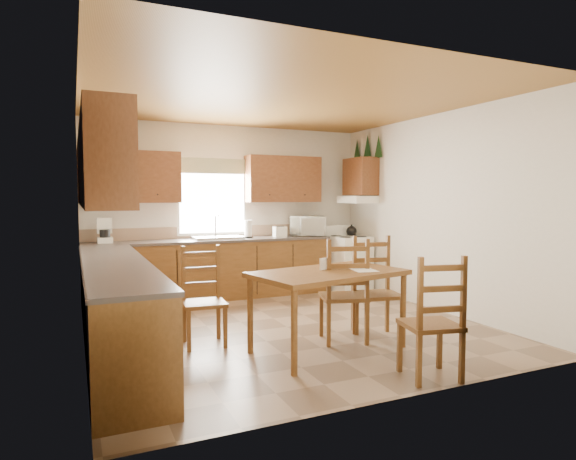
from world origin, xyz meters
name	(u,v)px	position (x,y,z in m)	size (l,w,h in m)	color
floor	(287,327)	(0.00, 0.00, 0.00)	(4.50, 4.50, 0.00)	#836A51
ceiling	(287,100)	(0.00, 0.00, 2.70)	(4.50, 4.50, 0.00)	olive
wall_left	(81,219)	(-2.25, 0.00, 1.35)	(4.50, 4.50, 0.00)	silver
wall_right	(436,213)	(2.25, 0.00, 1.35)	(4.50, 4.50, 0.00)	silver
wall_back	(230,210)	(0.00, 2.25, 1.35)	(4.50, 4.50, 0.00)	silver
wall_front	(407,226)	(0.00, -2.25, 1.35)	(4.50, 4.50, 0.00)	silver
lower_cab_back	(213,270)	(-0.38, 1.95, 0.44)	(3.75, 0.60, 0.88)	brown
lower_cab_left	(116,309)	(-1.95, -0.15, 0.44)	(0.60, 3.60, 0.88)	brown
counter_back	(213,240)	(-0.38, 1.95, 0.90)	(3.75, 0.63, 0.04)	#453D38
counter_left	(115,264)	(-1.95, -0.15, 0.90)	(0.63, 3.60, 0.04)	#453D38
backsplash	(208,232)	(-0.38, 2.24, 1.01)	(3.75, 0.01, 0.18)	#9A7C60
upper_cab_back_left	(130,177)	(-1.55, 2.08, 1.85)	(1.41, 0.33, 0.75)	brown
upper_cab_back_right	(283,179)	(0.86, 2.08, 1.85)	(1.25, 0.33, 0.75)	brown
upper_cab_left	(98,167)	(-2.08, -0.15, 1.85)	(0.33, 3.60, 0.75)	brown
upper_cab_stove	(360,177)	(2.08, 1.65, 1.90)	(0.33, 0.62, 0.62)	brown
range_hood	(358,200)	(2.03, 1.65, 1.52)	(0.44, 0.62, 0.12)	white
window_frame	(212,198)	(-0.30, 2.22, 1.55)	(1.13, 0.02, 1.18)	white
window_pane	(213,198)	(-0.30, 2.21, 1.55)	(1.05, 0.01, 1.10)	white
window_valance	(213,166)	(-0.30, 2.19, 2.05)	(1.19, 0.01, 0.24)	#4E6635
sink_basin	(218,238)	(-0.30, 1.95, 0.94)	(0.75, 0.45, 0.04)	silver
pine_decal_a	(378,146)	(2.21, 1.33, 2.38)	(0.22, 0.22, 0.36)	#163515
pine_decal_b	(367,146)	(2.21, 1.65, 2.42)	(0.22, 0.22, 0.36)	#163515
pine_decal_c	(357,150)	(2.21, 1.97, 2.38)	(0.22, 0.22, 0.36)	#163515
stove	(348,264)	(1.88, 1.69, 0.44)	(0.60, 0.62, 0.89)	white
coffeemaker	(105,231)	(-1.92, 1.98, 1.09)	(0.20, 0.24, 0.34)	white
paper_towel	(248,229)	(0.20, 1.96, 1.06)	(0.12, 0.12, 0.28)	white
toaster	(280,232)	(0.73, 1.92, 1.00)	(0.20, 0.13, 0.17)	white
microwave	(307,226)	(1.24, 1.95, 1.08)	(0.54, 0.39, 0.32)	white
dining_table	(328,311)	(0.03, -0.97, 0.41)	(1.52, 0.87, 0.82)	brown
chair_near_left	(430,317)	(0.47, -1.99, 0.54)	(0.45, 0.43, 1.07)	brown
chair_near_right	(343,290)	(0.34, -0.75, 0.56)	(0.47, 0.45, 1.12)	brown
chair_far_left	(204,297)	(-1.08, -0.29, 0.52)	(0.43, 0.41, 1.03)	brown
chair_far_right	(378,288)	(0.74, -0.81, 0.56)	(0.47, 0.45, 1.11)	brown
table_paper	(363,270)	(0.40, -1.06, 0.82)	(0.23, 0.30, 0.00)	white
table_card	(323,264)	(0.03, -0.87, 0.88)	(0.09, 0.02, 0.12)	white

